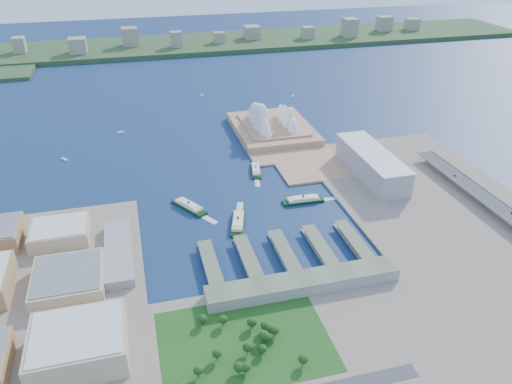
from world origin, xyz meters
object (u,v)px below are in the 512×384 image
object	(u,v)px
ferry_b	(256,169)
opera_house	(273,115)
toaster_building	(372,164)
ferry_c	(238,221)
ferry_d	(303,199)
ferry_a	(189,205)
car_c	(455,176)
car_b	(512,213)

from	to	relation	value
ferry_b	opera_house	bearing A→B (deg)	75.56
toaster_building	ferry_b	xyz separation A→B (m)	(-157.93, 58.14, -15.68)
opera_house	toaster_building	xyz separation A→B (m)	(90.00, -200.00, -11.50)
ferry_c	ferry_d	xyz separation A→B (m)	(96.33, 31.65, -0.32)
ferry_a	ferry_d	bearing A→B (deg)	-40.14
ferry_a	opera_house	bearing A→B (deg)	19.55
ferry_d	car_c	size ratio (longest dim) A/B	11.76
ferry_d	car_b	world-z (taller)	car_b
ferry_d	car_c	bearing A→B (deg)	-90.75
ferry_a	car_c	bearing A→B (deg)	-36.54
ferry_a	ferry_b	distance (m)	138.08
ferry_a	ferry_c	world-z (taller)	ferry_c
ferry_b	car_c	xyz separation A→B (m)	(258.93, -113.14, 10.71)
ferry_d	car_b	distance (m)	257.46
opera_house	toaster_building	bearing A→B (deg)	-65.77
ferry_c	car_c	distance (m)	318.42
ferry_a	ferry_c	xyz separation A→B (m)	(53.12, -54.08, 0.19)
ferry_b	toaster_building	bearing A→B (deg)	-9.06
ferry_c	ferry_d	size ratio (longest dim) A/B	1.06
ferry_b	car_b	world-z (taller)	car_b
car_c	ferry_c	bearing A→B (deg)	-176.01
ferry_a	car_b	bearing A→B (deg)	-51.81
ferry_c	toaster_building	bearing A→B (deg)	-144.15
ferry_d	car_b	size ratio (longest dim) A/B	13.11
ferry_a	car_b	distance (m)	403.56
car_b	car_c	bearing A→B (deg)	94.26
car_c	ferry_d	bearing A→B (deg)	177.53
toaster_building	ferry_a	world-z (taller)	toaster_building
toaster_building	ferry_b	distance (m)	169.02
ferry_c	ferry_d	distance (m)	101.39
ferry_b	ferry_c	distance (m)	147.40
opera_house	ferry_d	bearing A→B (deg)	-97.01
opera_house	car_c	world-z (taller)	opera_house
toaster_building	car_c	size ratio (longest dim) A/B	32.89
toaster_building	ferry_d	distance (m)	129.39
ferry_a	car_b	size ratio (longest dim) A/B	13.45
opera_house	car_b	world-z (taller)	opera_house
opera_house	ferry_c	distance (m)	305.78
ferry_a	ferry_c	size ratio (longest dim) A/B	0.97
opera_house	car_c	distance (m)	319.03
toaster_building	car_b	world-z (taller)	toaster_building
opera_house	car_b	distance (m)	413.73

